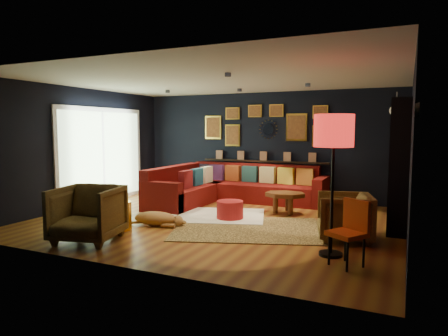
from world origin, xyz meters
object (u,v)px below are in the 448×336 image
at_px(gold_stool, 120,216).
at_px(armchair_left, 88,211).
at_px(dog, 155,216).
at_px(pouf, 230,210).
at_px(armchair_right, 344,215).
at_px(orange_chair, 351,227).
at_px(floor_lamp, 334,136).
at_px(coffee_table, 285,197).
at_px(sectional, 226,188).

bearing_deg(gold_stool, armchair_left, -88.83).
height_order(gold_stool, dog, gold_stool).
bearing_deg(dog, armchair_left, -119.50).
relative_size(pouf, armchair_right, 0.63).
xyz_separation_m(armchair_left, dog, (0.38, 1.24, -0.29)).
bearing_deg(armchair_left, orange_chair, -5.83).
bearing_deg(gold_stool, pouf, 46.91).
bearing_deg(armchair_right, armchair_left, -78.62).
xyz_separation_m(armchair_left, floor_lamp, (3.49, 0.85, 1.15)).
xyz_separation_m(floor_lamp, dog, (-3.11, 0.39, -1.44)).
bearing_deg(coffee_table, gold_stool, -132.29).
bearing_deg(coffee_table, armchair_left, -124.44).
height_order(coffee_table, dog, coffee_table).
bearing_deg(sectional, coffee_table, -22.91).
bearing_deg(floor_lamp, dog, 172.86).
xyz_separation_m(coffee_table, armchair_left, (-2.18, -3.18, 0.12)).
height_order(pouf, armchair_right, armchair_right).
xyz_separation_m(gold_stool, orange_chair, (3.80, -0.21, 0.25)).
xyz_separation_m(sectional, pouf, (0.81, -1.61, -0.13)).
relative_size(armchair_right, floor_lamp, 0.42).
height_order(sectional, orange_chair, sectional).
height_order(coffee_table, gold_stool, gold_stool).
distance_m(armchair_left, orange_chair, 3.82).
xyz_separation_m(pouf, orange_chair, (2.41, -1.69, 0.30)).
bearing_deg(pouf, dog, -134.60).
xyz_separation_m(pouf, armchair_right, (2.17, -0.55, 0.21)).
height_order(armchair_left, dog, armchair_left).
relative_size(orange_chair, floor_lamp, 0.44).
distance_m(pouf, armchair_right, 2.25).
bearing_deg(coffee_table, dog, -132.91).
height_order(orange_chair, floor_lamp, floor_lamp).
distance_m(pouf, dog, 1.42).
height_order(coffee_table, orange_chair, orange_chair).
xyz_separation_m(sectional, orange_chair, (3.22, -3.30, 0.17)).
distance_m(coffee_table, gold_stool, 3.26).
relative_size(coffee_table, armchair_right, 1.14).
bearing_deg(sectional, floor_lamp, -45.77).
bearing_deg(sectional, orange_chair, -45.74).
distance_m(pouf, gold_stool, 2.03).
bearing_deg(floor_lamp, armchair_right, 86.47).
bearing_deg(armchair_left, pouf, 44.37).
distance_m(armchair_left, armchair_right, 3.93).
bearing_deg(sectional, armchair_right, -35.91).
xyz_separation_m(coffee_table, orange_chair, (1.60, -2.62, 0.14)).
bearing_deg(gold_stool, coffee_table, 47.71).
xyz_separation_m(pouf, armchair_left, (-1.37, -2.25, 0.28)).
height_order(sectional, pouf, sectional).
height_order(sectional, coffee_table, sectional).
relative_size(pouf, dog, 0.47).
height_order(sectional, gold_stool, sectional).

